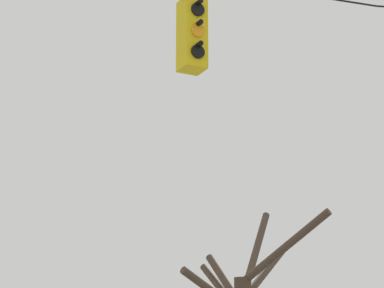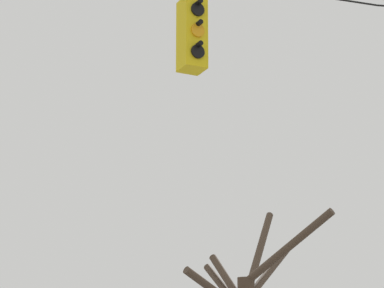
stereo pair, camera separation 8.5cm
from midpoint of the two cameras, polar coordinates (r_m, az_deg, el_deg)
traffic_light_near_left_pole at (r=10.67m, az=0.25°, el=8.40°), size 0.34×0.46×1.56m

